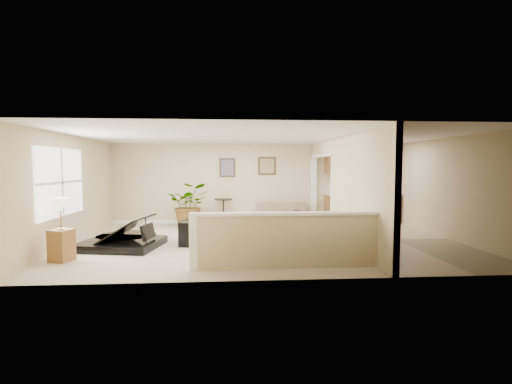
{
  "coord_description": "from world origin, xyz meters",
  "views": [
    {
      "loc": [
        -0.86,
        -8.69,
        1.8
      ],
      "look_at": [
        -0.23,
        0.4,
        1.16
      ],
      "focal_mm": 26.0,
      "sensor_mm": 36.0,
      "label": 1
    }
  ],
  "objects": [
    {
      "name": "wall_art_left",
      "position": [
        -0.95,
        2.97,
        1.75
      ],
      "size": [
        0.48,
        0.04,
        0.58
      ],
      "color": "#3D2B16",
      "rests_on": "back_wall"
    },
    {
      "name": "pony_half_wall",
      "position": [
        0.08,
        -2.3,
        0.52
      ],
      "size": [
        3.42,
        0.22,
        1.0
      ],
      "color": "beige",
      "rests_on": "floor"
    },
    {
      "name": "loveseat",
      "position": [
        0.75,
        2.35,
        0.34
      ],
      "size": [
        1.69,
        1.1,
        0.9
      ],
      "rotation": [
        0.0,
        0.0,
        0.14
      ],
      "color": "tan",
      "rests_on": "floor"
    },
    {
      "name": "wall_mirror",
      "position": [
        0.3,
        2.97,
        1.8
      ],
      "size": [
        0.55,
        0.04,
        0.55
      ],
      "color": "#3D2B16",
      "rests_on": "back_wall"
    },
    {
      "name": "kitchen_cabinets",
      "position": [
        3.19,
        2.73,
        0.87
      ],
      "size": [
        2.36,
        0.65,
        2.33
      ],
      "color": "olive",
      "rests_on": "floor"
    },
    {
      "name": "floor",
      "position": [
        0.0,
        0.0,
        0.0
      ],
      "size": [
        9.0,
        9.0,
        0.0
      ],
      "primitive_type": "plane",
      "color": "#C5B799",
      "rests_on": "ground"
    },
    {
      "name": "left_wall",
      "position": [
        -4.5,
        0.0,
        1.25
      ],
      "size": [
        0.04,
        6.0,
        2.5
      ],
      "primitive_type": "cube",
      "color": "beige",
      "rests_on": "floor"
    },
    {
      "name": "lamp_stand",
      "position": [
        -4.05,
        -1.54,
        0.51
      ],
      "size": [
        0.45,
        0.45,
        1.2
      ],
      "color": "olive",
      "rests_on": "floor"
    },
    {
      "name": "left_window",
      "position": [
        -4.49,
        -0.5,
        1.45
      ],
      "size": [
        0.05,
        2.15,
        1.45
      ],
      "primitive_type": "cube",
      "color": "white",
      "rests_on": "left_wall"
    },
    {
      "name": "interior_partition",
      "position": [
        1.8,
        0.25,
        1.22
      ],
      "size": [
        0.18,
        5.99,
        2.5
      ],
      "color": "beige",
      "rests_on": "floor"
    },
    {
      "name": "small_plant",
      "position": [
        1.09,
        2.12,
        0.22
      ],
      "size": [
        0.37,
        0.37,
        0.51
      ],
      "color": "black",
      "rests_on": "floor"
    },
    {
      "name": "back_wall",
      "position": [
        0.0,
        3.0,
        1.25
      ],
      "size": [
        9.0,
        0.04,
        2.5
      ],
      "primitive_type": "cube",
      "color": "beige",
      "rests_on": "floor"
    },
    {
      "name": "piano_bench",
      "position": [
        -1.75,
        -0.14,
        0.27
      ],
      "size": [
        0.54,
        0.88,
        0.55
      ],
      "primitive_type": "cube",
      "rotation": [
        0.0,
        0.0,
        -0.15
      ],
      "color": "black",
      "rests_on": "floor"
    },
    {
      "name": "piano",
      "position": [
        -3.3,
        -0.28,
        0.64
      ],
      "size": [
        2.1,
        2.13,
        1.54
      ],
      "rotation": [
        0.0,
        0.0,
        -0.18
      ],
      "color": "black",
      "rests_on": "floor"
    },
    {
      "name": "front_wall",
      "position": [
        0.0,
        -3.0,
        1.25
      ],
      "size": [
        9.0,
        0.04,
        2.5
      ],
      "primitive_type": "cube",
      "color": "beige",
      "rests_on": "floor"
    },
    {
      "name": "palm_plant",
      "position": [
        -2.07,
        2.36,
        0.64
      ],
      "size": [
        1.19,
        1.04,
        1.31
      ],
      "color": "black",
      "rests_on": "floor"
    },
    {
      "name": "ceiling",
      "position": [
        0.0,
        0.0,
        2.5
      ],
      "size": [
        9.0,
        6.0,
        0.04
      ],
      "primitive_type": "cube",
      "color": "white",
      "rests_on": "back_wall"
    },
    {
      "name": "accent_table",
      "position": [
        -1.07,
        2.65,
        0.51
      ],
      "size": [
        0.55,
        0.55,
        0.8
      ],
      "color": "black",
      "rests_on": "floor"
    },
    {
      "name": "kitchen_vinyl",
      "position": [
        3.15,
        0.0,
        0.0
      ],
      "size": [
        2.7,
        6.0,
        0.01
      ],
      "primitive_type": "cube",
      "color": "tan",
      "rests_on": "floor"
    },
    {
      "name": "right_wall",
      "position": [
        4.5,
        0.0,
        1.25
      ],
      "size": [
        0.04,
        6.0,
        2.5
      ],
      "primitive_type": "cube",
      "color": "beige",
      "rests_on": "floor"
    }
  ]
}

